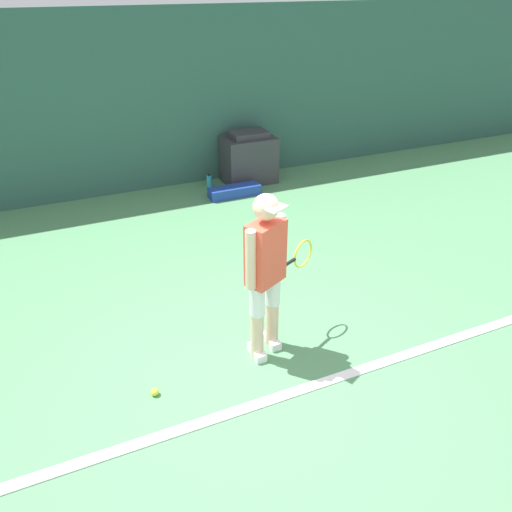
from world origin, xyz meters
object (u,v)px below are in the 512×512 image
(tennis_player, at_px, (266,270))
(tennis_ball, at_px, (155,392))
(equipment_bag, at_px, (234,191))
(covered_chair, at_px, (249,158))
(water_bottle, at_px, (209,181))

(tennis_player, relative_size, tennis_ball, 23.29)
(equipment_bag, bearing_deg, covered_chair, 47.28)
(tennis_ball, distance_m, equipment_bag, 4.39)
(tennis_player, bearing_deg, equipment_bag, 46.53)
(tennis_ball, relative_size, covered_chair, 0.08)
(tennis_player, distance_m, equipment_bag, 3.87)
(tennis_player, distance_m, water_bottle, 4.33)
(covered_chair, xyz_separation_m, equipment_bag, (-0.46, -0.50, -0.33))
(tennis_player, xyz_separation_m, equipment_bag, (1.13, 3.62, -0.80))
(tennis_player, distance_m, covered_chair, 4.44)
(tennis_player, bearing_deg, tennis_ball, 162.18)
(tennis_ball, bearing_deg, tennis_player, 8.38)
(tennis_ball, height_order, equipment_bag, equipment_bag)
(covered_chair, bearing_deg, water_bottle, 176.36)
(tennis_ball, height_order, water_bottle, water_bottle)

